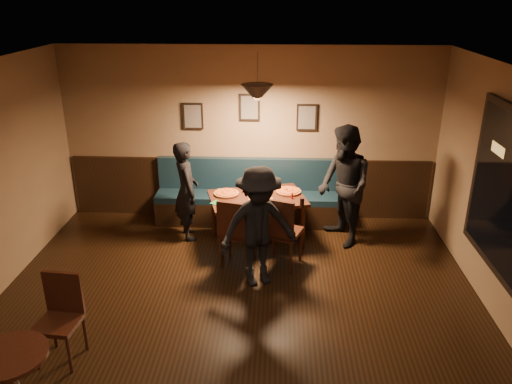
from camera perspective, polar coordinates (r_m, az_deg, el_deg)
floor at (r=5.64m, az=-2.82°, el=-17.34°), size 7.00×7.00×0.00m
ceiling at (r=4.44m, az=-3.49°, el=11.92°), size 7.00×7.00×0.00m
wall_back at (r=8.15m, az=-0.71°, el=6.49°), size 6.00×0.00×6.00m
wainscot at (r=8.41m, az=-0.69°, el=0.51°), size 5.88×0.06×1.00m
booth_bench at (r=8.16m, az=-0.80°, el=-0.18°), size 3.00×0.60×1.00m
picture_left at (r=8.15m, az=-7.13°, el=8.50°), size 0.32×0.04×0.42m
picture_center at (r=8.02m, az=-0.73°, el=9.54°), size 0.32×0.04×0.42m
picture_right at (r=8.05m, az=5.75°, el=8.38°), size 0.32×0.04×0.42m
pendant_lamp at (r=6.98m, az=0.14°, el=11.03°), size 0.44×0.44×0.25m
dining_table at (r=7.57m, az=0.12°, el=-3.12°), size 1.55×1.20×0.73m
chair_near_left at (r=6.93m, az=-2.06°, el=-4.39°), size 0.53×0.53×1.00m
chair_near_right at (r=6.89m, az=3.03°, el=-4.35°), size 0.60×0.60×1.04m
diner_left at (r=7.64m, az=-7.87°, el=0.13°), size 0.53×0.65×1.52m
diner_right at (r=7.47m, az=9.91°, el=0.63°), size 0.95×1.06×1.80m
diner_front at (r=6.35m, az=0.30°, el=-3.98°), size 1.18×0.94×1.59m
pizza_a at (r=7.51m, az=-3.36°, el=-0.13°), size 0.43×0.43×0.04m
pizza_b at (r=7.27m, az=0.54°, el=-0.88°), size 0.37×0.37×0.04m
pizza_c at (r=7.59m, az=3.68°, el=0.10°), size 0.47×0.47×0.04m
soda_glass at (r=7.08m, az=5.22°, el=-1.20°), size 0.08×0.08×0.14m
tabasco_bottle at (r=7.35m, az=4.11°, el=-0.38°), size 0.03×0.03×0.11m
napkin_a at (r=7.67m, az=-3.81°, el=0.18°), size 0.15×0.15×0.01m
napkin_b at (r=7.23m, az=-4.39°, el=-1.23°), size 0.21×0.21×0.01m
cutlery_set at (r=7.08m, az=0.03°, el=-1.67°), size 0.19×0.08×0.00m
cafe_chair_far at (r=5.61m, az=-21.47°, el=-13.46°), size 0.44×0.44×0.93m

